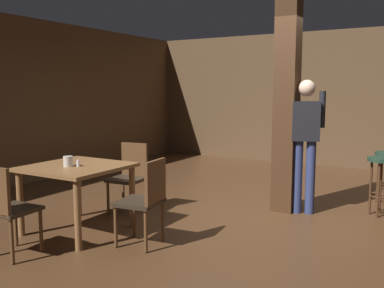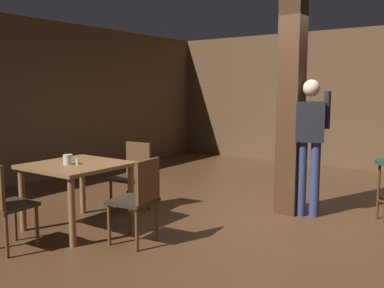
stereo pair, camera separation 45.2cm
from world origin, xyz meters
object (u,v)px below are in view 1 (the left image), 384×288
Objects in this scene: chair_south at (6,206)px; napkin_cup at (68,161)px; standing_person at (305,137)px; dining_table at (77,176)px; chair_north at (130,174)px; bar_stool_near at (380,173)px; chair_east at (146,198)px; salt_shaker at (78,163)px.

chair_south reaches higher than napkin_cup.
dining_table is at bearing -134.76° from standing_person.
standing_person is at bearing 29.32° from chair_north.
chair_south is 4.36m from bar_stool_near.
bar_stool_near is at bearing 40.70° from napkin_cup.
napkin_cup is 0.15× the size of bar_stool_near.
chair_north is at bearing 88.43° from dining_table.
chair_south reaches higher than bar_stool_near.
bar_stool_near is (0.86, 0.38, -0.45)m from standing_person.
chair_north is at bearing -150.68° from standing_person.
chair_east is at bearing -117.95° from standing_person.
bar_stool_near is (1.92, 2.36, 0.05)m from chair_east.
napkin_cup reaches higher than salt_shaker.
chair_east reaches higher than napkin_cup.
chair_east reaches higher than dining_table.
chair_east is (0.95, 0.92, 0.00)m from chair_south.
salt_shaker is at bearing -34.18° from dining_table.
napkin_cup is (-0.03, -0.10, 0.17)m from dining_table.
dining_table is 2.85m from standing_person.
napkin_cup is (-0.01, 0.81, 0.31)m from chair_south.
chair_east is (0.91, -0.89, 0.00)m from chair_north.
chair_north is 2.31m from standing_person.
bar_stool_near is at bearing 50.97° from chair_east.
dining_table is 13.91× the size of salt_shaker.
chair_east is 7.86× the size of napkin_cup.
napkin_cup is at bearing -107.21° from dining_table.
chair_south is at bearing -91.26° from chair_north.
standing_person is (1.99, 2.01, 0.36)m from dining_table.
bar_stool_near is (2.88, 2.48, -0.26)m from napkin_cup.
dining_table is 0.18m from salt_shaker.
dining_table is at bearing 72.79° from napkin_cup.
napkin_cup is 0.11m from salt_shaker.
salt_shaker is at bearing -175.75° from chair_east.
chair_north is at bearing 135.77° from chair_east.
standing_person is (1.06, 1.99, 0.50)m from chair_east.
standing_person is at bearing 45.24° from dining_table.
standing_person is at bearing 46.91° from salt_shaker.
dining_table is 1.34× the size of bar_stool_near.
standing_person is at bearing 46.15° from napkin_cup.
bar_stool_near is (2.87, 3.29, 0.05)m from chair_south.
chair_east is 1.02m from napkin_cup.
chair_south is 1.00× the size of chair_north.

